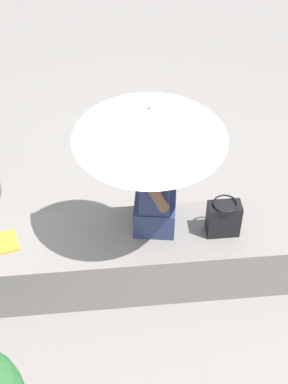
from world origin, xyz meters
name	(u,v)px	position (x,y,z in m)	size (l,w,h in m)	color
ground_plane	(134,276)	(0.00, 0.00, 0.00)	(14.00, 14.00, 0.00)	gray
stone_bench	(133,256)	(0.00, 0.00, 0.23)	(2.52, 0.56, 0.46)	gray
person_seated	(156,181)	(0.16, 0.11, 0.85)	(0.33, 0.50, 0.90)	navy
parasol	(150,123)	(0.11, 0.04, 1.39)	(0.95, 0.95, 1.06)	#B7B7BC
handbag_black	(224,218)	(0.62, -0.03, 0.60)	(0.22, 0.17, 0.29)	black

